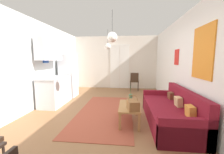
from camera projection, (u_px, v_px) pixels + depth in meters
ground_plane at (103, 118)px, 3.76m from camera, size 4.81×8.21×0.10m
wall_back at (115, 63)px, 7.39m from camera, size 4.41×0.13×2.67m
wall_right at (192, 66)px, 3.36m from camera, size 0.12×7.81×2.67m
wall_left at (23, 65)px, 3.82m from camera, size 0.12×7.81×2.67m
area_rug at (105, 112)px, 4.05m from camera, size 1.49×3.10×0.01m
couch at (171, 112)px, 3.31m from camera, size 0.91×2.17×0.80m
coffee_table at (129, 108)px, 3.35m from camera, size 0.48×0.94×0.41m
bamboo_vase at (131, 98)px, 3.54m from camera, size 0.09×0.09×0.44m
handbag at (133, 105)px, 3.05m from camera, size 0.28×0.36×0.33m
refrigerator at (69, 76)px, 5.68m from camera, size 0.59×0.65×1.68m
kitchen_counter at (54, 80)px, 4.66m from camera, size 0.63×1.27×2.15m
accent_chair at (134, 80)px, 6.81m from camera, size 0.44×0.43×0.87m
pendant_lamp_near at (112, 37)px, 3.48m from camera, size 0.24×0.24×0.76m
pendant_lamp_far at (108, 46)px, 5.64m from camera, size 0.23×0.23×0.78m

